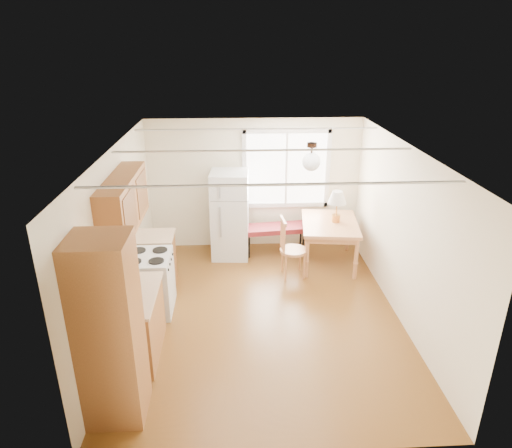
{
  "coord_description": "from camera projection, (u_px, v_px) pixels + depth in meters",
  "views": [
    {
      "loc": [
        -0.4,
        -5.82,
        3.84
      ],
      "look_at": [
        -0.06,
        0.74,
        1.15
      ],
      "focal_mm": 32.0,
      "sensor_mm": 36.0,
      "label": 1
    }
  ],
  "objects": [
    {
      "name": "refrigerator",
      "position": [
        230.0,
        215.0,
        8.4
      ],
      "size": [
        0.71,
        0.72,
        1.63
      ],
      "rotation": [
        0.0,
        0.0,
        -0.06
      ],
      "color": "silver",
      "rests_on": "ground"
    },
    {
      "name": "table_lamp",
      "position": [
        337.0,
        200.0,
        7.96
      ],
      "size": [
        0.33,
        0.33,
        0.57
      ],
      "rotation": [
        0.0,
        0.0,
        0.36
      ],
      "color": "#B47B39",
      "rests_on": "dining_table"
    },
    {
      "name": "room_shell",
      "position": [
        263.0,
        237.0,
        6.38
      ],
      "size": [
        4.6,
        5.6,
        2.62
      ],
      "color": "#512E10",
      "rests_on": "ground"
    },
    {
      "name": "dining_table",
      "position": [
        330.0,
        228.0,
        8.13
      ],
      "size": [
        1.11,
        1.39,
        0.81
      ],
      "rotation": [
        0.0,
        0.0,
        -0.12
      ],
      "color": "#AE6E43",
      "rests_on": "ground"
    },
    {
      "name": "chair",
      "position": [
        288.0,
        244.0,
        7.72
      ],
      "size": [
        0.47,
        0.46,
        1.05
      ],
      "rotation": [
        0.0,
        0.0,
        0.08
      ],
      "color": "#AE6E43",
      "rests_on": "ground"
    },
    {
      "name": "bench",
      "position": [
        276.0,
        229.0,
        8.59
      ],
      "size": [
        1.26,
        0.58,
        0.56
      ],
      "rotation": [
        0.0,
        0.0,
        0.11
      ],
      "color": "maroon",
      "rests_on": "ground"
    },
    {
      "name": "pendant_light",
      "position": [
        311.0,
        161.0,
        6.41
      ],
      "size": [
        0.26,
        0.26,
        0.4
      ],
      "color": "black",
      "rests_on": "room_shell"
    },
    {
      "name": "coffee_maker",
      "position": [
        128.0,
        284.0,
        5.62
      ],
      "size": [
        0.2,
        0.25,
        0.36
      ],
      "rotation": [
        0.0,
        0.0,
        0.08
      ],
      "color": "black",
      "rests_on": "kitchen_run"
    },
    {
      "name": "window_unit",
      "position": [
        286.0,
        169.0,
        8.58
      ],
      "size": [
        1.64,
        0.05,
        1.51
      ],
      "color": "white",
      "rests_on": "room_shell"
    },
    {
      "name": "kitchen_run",
      "position": [
        133.0,
        289.0,
        5.87
      ],
      "size": [
        0.65,
        3.4,
        2.2
      ],
      "color": "brown",
      "rests_on": "ground"
    },
    {
      "name": "kettle",
      "position": [
        121.0,
        291.0,
        5.55
      ],
      "size": [
        0.11,
        0.11,
        0.21
      ],
      "color": "red",
      "rests_on": "kitchen_run"
    }
  ]
}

